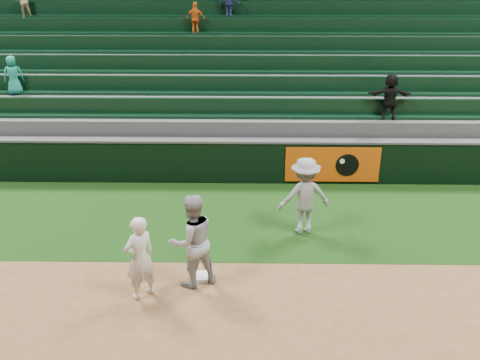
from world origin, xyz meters
name	(u,v)px	position (x,y,z in m)	size (l,w,h in m)	color
ground	(213,288)	(0.00, 0.00, 0.00)	(70.00, 70.00, 0.00)	brown
foul_grass	(221,217)	(0.00, 3.00, 0.00)	(36.00, 4.20, 0.01)	black
first_base	(199,277)	(-0.30, 0.32, 0.04)	(0.35, 0.35, 0.08)	white
first_baseman	(140,258)	(-1.32, -0.28, 0.84)	(0.61, 0.40, 1.68)	silver
baserunner	(192,241)	(-0.40, 0.17, 0.95)	(0.93, 0.72, 1.91)	#9FA2A9
base_coach	(305,196)	(1.95, 2.27, 0.92)	(1.18, 0.68, 1.83)	gray
field_wall	(225,160)	(0.03, 5.20, 0.63)	(36.00, 0.45, 1.25)	black
stadium_seating	(229,90)	(0.00, 8.97, 1.70)	(36.00, 5.95, 5.12)	#3D3D40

